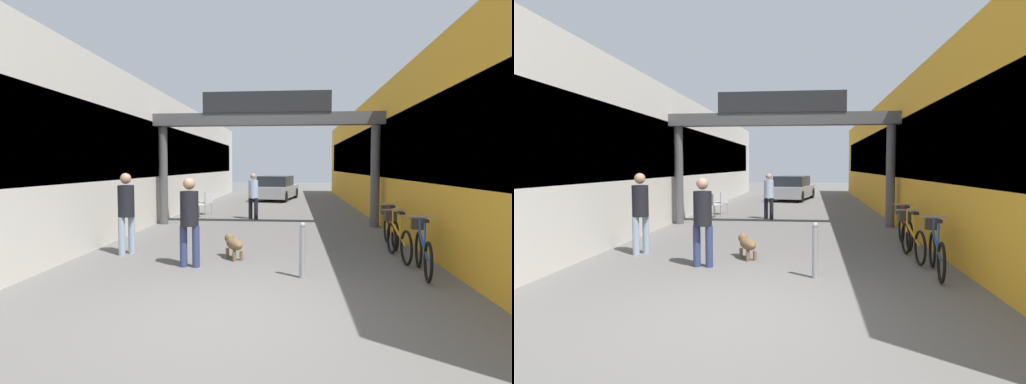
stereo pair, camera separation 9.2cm
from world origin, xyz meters
TOP-DOWN VIEW (x-y plane):
  - ground_plane at (0.00, 0.00)m, footprint 80.00×80.00m
  - storefront_left at (-5.09, 11.00)m, footprint 3.00×26.00m
  - storefront_right at (5.09, 11.00)m, footprint 3.00×26.00m
  - arcade_sign_gateway at (0.00, 7.62)m, footprint 7.40×0.47m
  - pedestrian_with_dog at (-1.08, 2.29)m, footprint 0.39×0.36m
  - pedestrian_companion at (-2.70, 3.21)m, footprint 0.47×0.47m
  - pedestrian_carrying_crate at (-0.57, 9.10)m, footprint 0.46×0.46m
  - dog_on_leash at (-0.38, 3.04)m, footprint 0.54×0.69m
  - bicycle_blue_nearest at (3.11, 2.27)m, footprint 0.46×1.68m
  - bicycle_orange_second at (2.96, 3.41)m, footprint 0.46×1.69m
  - bicycle_red_third at (3.12, 4.69)m, footprint 0.46×1.69m
  - bollard_post_metal at (0.99, 1.75)m, footprint 0.10×0.10m
  - cafe_chair_aluminium_nearer at (-2.65, 9.24)m, footprint 0.56×0.56m
  - cafe_chair_aluminium_farther at (-2.50, 10.23)m, footprint 0.55×0.55m
  - parked_car_silver at (-0.09, 17.19)m, footprint 2.49×4.26m

SIDE VIEW (x-z plane):
  - ground_plane at x=0.00m, z-range 0.00..0.00m
  - dog_on_leash at x=-0.38m, z-range 0.06..0.55m
  - bicycle_blue_nearest at x=3.11m, z-range -0.05..0.93m
  - bicycle_orange_second at x=2.96m, z-range -0.05..0.93m
  - bicycle_red_third at x=3.12m, z-range -0.05..0.93m
  - bollard_post_metal at x=0.99m, z-range 0.01..0.95m
  - cafe_chair_aluminium_nearer at x=-2.65m, z-range 0.10..0.99m
  - cafe_chair_aluminium_farther at x=-2.50m, z-range 0.10..0.99m
  - parked_car_silver at x=-0.09m, z-range -0.02..1.31m
  - pedestrian_carrying_crate at x=-0.57m, z-range 0.11..1.73m
  - pedestrian_with_dog at x=-1.08m, z-range 0.12..1.79m
  - pedestrian_companion at x=-2.70m, z-range 0.13..1.86m
  - storefront_left at x=-5.09m, z-range 0.00..4.38m
  - storefront_right at x=5.09m, z-range 0.00..4.38m
  - arcade_sign_gateway at x=0.00m, z-range 0.88..5.06m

